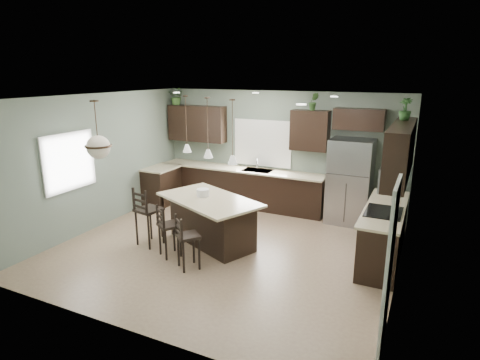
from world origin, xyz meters
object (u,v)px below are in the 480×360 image
object	(u,v)px
bar_stool_right	(188,242)
plant_back_left	(177,96)
serving_dish	(203,193)
kitchen_island	(210,222)
bar_stool_center	(170,231)
bar_stool_left	(149,216)
refrigerator	(350,182)

from	to	relation	value
bar_stool_right	plant_back_left	size ratio (longest dim) A/B	2.16
serving_dish	bar_stool_right	xyz separation A→B (m)	(0.34, -1.08, -0.52)
kitchen_island	bar_stool_center	distance (m)	0.84
kitchen_island	bar_stool_right	bearing A→B (deg)	-56.59
bar_stool_left	plant_back_left	world-z (taller)	plant_back_left
kitchen_island	bar_stool_left	distance (m)	1.15
kitchen_island	serving_dish	xyz separation A→B (m)	(-0.18, 0.08, 0.53)
bar_stool_left	bar_stool_center	size ratio (longest dim) A/B	1.20
plant_back_left	bar_stool_center	bearing A→B (deg)	-59.07
serving_dish	bar_stool_center	world-z (taller)	serving_dish
bar_stool_right	bar_stool_left	bearing A→B (deg)	-164.52
kitchen_island	bar_stool_left	size ratio (longest dim) A/B	1.72
bar_stool_left	bar_stool_right	world-z (taller)	bar_stool_left
serving_dish	kitchen_island	bearing A→B (deg)	-24.23
refrigerator	bar_stool_center	distance (m)	4.04
serving_dish	plant_back_left	bearing A→B (deg)	131.65
refrigerator	kitchen_island	distance (m)	3.23
refrigerator	bar_stool_left	xyz separation A→B (m)	(-3.19, -2.85, -0.35)
refrigerator	kitchen_island	world-z (taller)	refrigerator
serving_dish	bar_stool_center	size ratio (longest dim) A/B	0.25
serving_dish	plant_back_left	xyz separation A→B (m)	(-2.16, 2.43, 1.63)
kitchen_island	bar_stool_left	xyz separation A→B (m)	(-1.03, -0.50, 0.11)
refrigerator	kitchen_island	size ratio (longest dim) A/B	0.93
kitchen_island	bar_stool_right	size ratio (longest dim) A/B	2.08
kitchen_island	bar_stool_right	xyz separation A→B (m)	(0.16, -1.00, 0.01)
kitchen_island	bar_stool_center	world-z (taller)	bar_stool_center
refrigerator	bar_stool_right	distance (m)	3.93
plant_back_left	bar_stool_right	bearing A→B (deg)	-54.49
refrigerator	plant_back_left	xyz separation A→B (m)	(-4.50, 0.16, 1.70)
serving_dish	refrigerator	bearing A→B (deg)	44.23
refrigerator	bar_stool_left	size ratio (longest dim) A/B	1.60
refrigerator	plant_back_left	world-z (taller)	plant_back_left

